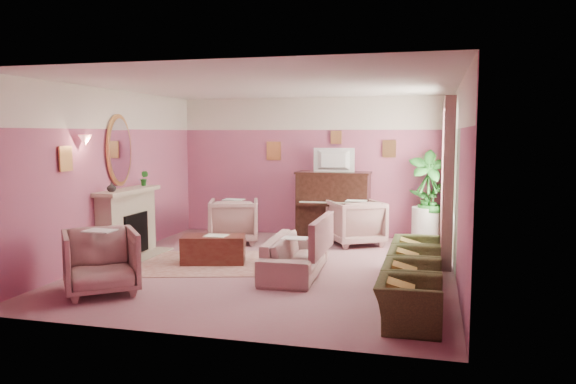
% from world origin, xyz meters
% --- Properties ---
extents(floor, '(5.50, 6.00, 0.01)m').
position_xyz_m(floor, '(0.00, 0.00, 0.00)').
color(floor, '#915F69').
rests_on(floor, ground).
extents(ceiling, '(5.50, 6.00, 0.01)m').
position_xyz_m(ceiling, '(0.00, 0.00, 2.80)').
color(ceiling, silver).
rests_on(ceiling, wall_back).
extents(wall_back, '(5.50, 0.02, 2.80)m').
position_xyz_m(wall_back, '(0.00, 3.00, 1.40)').
color(wall_back, '#834669').
rests_on(wall_back, floor).
extents(wall_front, '(5.50, 0.02, 2.80)m').
position_xyz_m(wall_front, '(0.00, -3.00, 1.40)').
color(wall_front, '#834669').
rests_on(wall_front, floor).
extents(wall_left, '(0.02, 6.00, 2.80)m').
position_xyz_m(wall_left, '(-2.75, 0.00, 1.40)').
color(wall_left, '#834669').
rests_on(wall_left, floor).
extents(wall_right, '(0.02, 6.00, 2.80)m').
position_xyz_m(wall_right, '(2.75, 0.00, 1.40)').
color(wall_right, '#834669').
rests_on(wall_right, floor).
extents(picture_rail_band, '(5.50, 0.01, 0.65)m').
position_xyz_m(picture_rail_band, '(0.00, 2.99, 2.47)').
color(picture_rail_band, beige).
rests_on(picture_rail_band, wall_back).
extents(stripe_panel, '(0.01, 3.00, 2.15)m').
position_xyz_m(stripe_panel, '(2.73, 1.30, 1.07)').
color(stripe_panel, '#96A185').
rests_on(stripe_panel, wall_right).
extents(fireplace_surround, '(0.30, 1.40, 1.10)m').
position_xyz_m(fireplace_surround, '(-2.59, 0.20, 0.55)').
color(fireplace_surround, tan).
rests_on(fireplace_surround, floor).
extents(fireplace_inset, '(0.18, 0.72, 0.68)m').
position_xyz_m(fireplace_inset, '(-2.49, 0.20, 0.40)').
color(fireplace_inset, black).
rests_on(fireplace_inset, floor).
extents(fire_ember, '(0.06, 0.54, 0.10)m').
position_xyz_m(fire_ember, '(-2.45, 0.20, 0.22)').
color(fire_ember, '#FE5024').
rests_on(fire_ember, floor).
extents(mantel_shelf, '(0.40, 1.55, 0.07)m').
position_xyz_m(mantel_shelf, '(-2.56, 0.20, 1.12)').
color(mantel_shelf, tan).
rests_on(mantel_shelf, fireplace_surround).
extents(hearth, '(0.55, 1.50, 0.02)m').
position_xyz_m(hearth, '(-2.39, 0.20, 0.01)').
color(hearth, tan).
rests_on(hearth, floor).
extents(mirror_frame, '(0.04, 0.72, 1.20)m').
position_xyz_m(mirror_frame, '(-2.70, 0.20, 1.80)').
color(mirror_frame, tan).
rests_on(mirror_frame, wall_left).
extents(mirror_glass, '(0.01, 0.60, 1.06)m').
position_xyz_m(mirror_glass, '(-2.67, 0.20, 1.80)').
color(mirror_glass, white).
rests_on(mirror_glass, wall_left).
extents(sconce_shade, '(0.20, 0.20, 0.16)m').
position_xyz_m(sconce_shade, '(-2.62, -0.85, 1.98)').
color(sconce_shade, pink).
rests_on(sconce_shade, wall_left).
extents(piano, '(1.40, 0.60, 1.30)m').
position_xyz_m(piano, '(0.50, 2.68, 0.65)').
color(piano, black).
rests_on(piano, floor).
extents(piano_keyshelf, '(1.30, 0.12, 0.06)m').
position_xyz_m(piano_keyshelf, '(0.50, 2.33, 0.72)').
color(piano_keyshelf, black).
rests_on(piano_keyshelf, piano).
extents(piano_keys, '(1.20, 0.08, 0.02)m').
position_xyz_m(piano_keys, '(0.50, 2.33, 0.76)').
color(piano_keys, beige).
rests_on(piano_keys, piano).
extents(piano_top, '(1.45, 0.65, 0.04)m').
position_xyz_m(piano_top, '(0.50, 2.68, 1.31)').
color(piano_top, black).
rests_on(piano_top, piano).
extents(television, '(0.80, 0.12, 0.48)m').
position_xyz_m(television, '(0.50, 2.63, 1.60)').
color(television, black).
rests_on(television, piano).
extents(print_back_left, '(0.30, 0.03, 0.38)m').
position_xyz_m(print_back_left, '(-0.80, 2.96, 1.72)').
color(print_back_left, tan).
rests_on(print_back_left, wall_back).
extents(print_back_right, '(0.26, 0.03, 0.34)m').
position_xyz_m(print_back_right, '(1.55, 2.96, 1.78)').
color(print_back_right, tan).
rests_on(print_back_right, wall_back).
extents(print_back_mid, '(0.22, 0.03, 0.26)m').
position_xyz_m(print_back_mid, '(0.50, 2.96, 2.00)').
color(print_back_mid, tan).
rests_on(print_back_mid, wall_back).
extents(print_left_wall, '(0.03, 0.28, 0.36)m').
position_xyz_m(print_left_wall, '(-2.71, -1.20, 1.72)').
color(print_left_wall, tan).
rests_on(print_left_wall, wall_left).
extents(window_blind, '(0.03, 1.40, 1.80)m').
position_xyz_m(window_blind, '(2.70, 1.55, 1.70)').
color(window_blind, beige).
rests_on(window_blind, wall_right).
extents(curtain_left, '(0.16, 0.34, 2.60)m').
position_xyz_m(curtain_left, '(2.62, 0.63, 1.30)').
color(curtain_left, '#845257').
rests_on(curtain_left, floor).
extents(curtain_right, '(0.16, 0.34, 2.60)m').
position_xyz_m(curtain_right, '(2.62, 2.47, 1.30)').
color(curtain_right, '#845257').
rests_on(curtain_right, floor).
extents(pelmet, '(0.16, 2.20, 0.16)m').
position_xyz_m(pelmet, '(2.62, 1.55, 2.56)').
color(pelmet, '#845257').
rests_on(pelmet, wall_right).
extents(mantel_plant, '(0.16, 0.16, 0.28)m').
position_xyz_m(mantel_plant, '(-2.55, 0.75, 1.29)').
color(mantel_plant, '#236E23').
rests_on(mantel_plant, mantel_shelf).
extents(mantel_vase, '(0.16, 0.16, 0.16)m').
position_xyz_m(mantel_vase, '(-2.55, -0.30, 1.23)').
color(mantel_vase, beige).
rests_on(mantel_vase, mantel_shelf).
extents(area_rug, '(2.89, 2.41, 0.01)m').
position_xyz_m(area_rug, '(-0.89, 0.12, 0.01)').
color(area_rug, '#AA7569').
rests_on(area_rug, floor).
extents(coffee_table, '(1.10, 0.74, 0.45)m').
position_xyz_m(coffee_table, '(-0.99, 0.09, 0.23)').
color(coffee_table, '#4B2017').
rests_on(coffee_table, floor).
extents(table_paper, '(0.35, 0.28, 0.01)m').
position_xyz_m(table_paper, '(-0.94, 0.09, 0.46)').
color(table_paper, beige).
rests_on(table_paper, coffee_table).
extents(sofa, '(0.63, 1.88, 0.76)m').
position_xyz_m(sofa, '(0.44, -0.24, 0.38)').
color(sofa, gray).
rests_on(sofa, floor).
extents(sofa_throw, '(0.10, 1.43, 0.52)m').
position_xyz_m(sofa_throw, '(0.84, -0.24, 0.60)').
color(sofa_throw, '#845257').
rests_on(sofa_throw, sofa).
extents(floral_armchair_left, '(0.89, 0.89, 0.93)m').
position_xyz_m(floral_armchair_left, '(-1.26, 1.78, 0.47)').
color(floral_armchair_left, gray).
rests_on(floral_armchair_left, floor).
extents(floral_armchair_right, '(0.89, 0.89, 0.93)m').
position_xyz_m(floral_armchair_right, '(1.02, 2.19, 0.47)').
color(floral_armchair_right, gray).
rests_on(floral_armchair_right, floor).
extents(floral_armchair_front, '(0.89, 0.89, 0.93)m').
position_xyz_m(floral_armchair_front, '(-1.76, -1.86, 0.47)').
color(floral_armchair_front, gray).
rests_on(floral_armchair_front, floor).
extents(olive_chair_a, '(0.57, 0.80, 0.70)m').
position_xyz_m(olive_chair_a, '(2.18, -2.18, 0.35)').
color(olive_chair_a, '#434925').
rests_on(olive_chair_a, floor).
extents(olive_chair_b, '(0.57, 0.80, 0.70)m').
position_xyz_m(olive_chair_b, '(2.18, -1.36, 0.35)').
color(olive_chair_b, '#434925').
rests_on(olive_chair_b, floor).
extents(olive_chair_c, '(0.57, 0.80, 0.70)m').
position_xyz_m(olive_chair_c, '(2.18, -0.54, 0.35)').
color(olive_chair_c, '#434925').
rests_on(olive_chair_c, floor).
extents(olive_chair_d, '(0.57, 0.80, 0.70)m').
position_xyz_m(olive_chair_d, '(2.18, 0.28, 0.35)').
color(olive_chair_d, '#434925').
rests_on(olive_chair_d, floor).
extents(side_table, '(0.52, 0.52, 0.70)m').
position_xyz_m(side_table, '(2.28, 2.57, 0.35)').
color(side_table, silver).
rests_on(side_table, floor).
extents(side_plant_big, '(0.30, 0.30, 0.34)m').
position_xyz_m(side_plant_big, '(2.28, 2.57, 0.87)').
color(side_plant_big, '#236E23').
rests_on(side_plant_big, side_table).
extents(side_plant_small, '(0.16, 0.16, 0.28)m').
position_xyz_m(side_plant_small, '(2.40, 2.47, 0.84)').
color(side_plant_small, '#236E23').
rests_on(side_plant_small, side_table).
extents(palm_pot, '(0.34, 0.34, 0.34)m').
position_xyz_m(palm_pot, '(2.32, 2.53, 0.17)').
color(palm_pot, '#AA6D3D').
rests_on(palm_pot, floor).
extents(palm_plant, '(0.76, 0.76, 1.44)m').
position_xyz_m(palm_plant, '(2.32, 2.53, 1.06)').
color(palm_plant, '#236E23').
rests_on(palm_plant, palm_pot).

